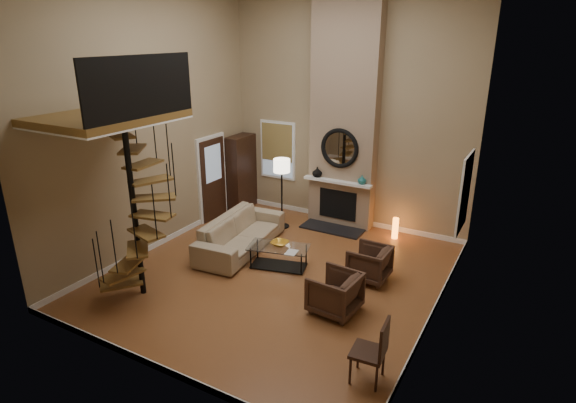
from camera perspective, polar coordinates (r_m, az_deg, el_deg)
The scene contains 32 objects.
ground at distance 9.39m, azimuth -1.21°, elevation -8.83°, with size 6.00×6.50×0.01m, color #A26334.
back_wall at distance 11.29m, azimuth 7.24°, elevation 10.78°, with size 6.00×0.02×5.50m, color #9A8663.
front_wall at distance 5.95m, azimuth -17.51°, elevation 1.86°, with size 6.00×0.02×5.50m, color #9A8663.
left_wall at distance 10.26m, azimuth -16.12°, elevation 9.26°, with size 0.02×6.50×5.50m, color #9A8663.
right_wall at distance 7.39m, azimuth 19.17°, elevation 5.07°, with size 0.02×6.50×5.50m, color #9A8663.
baseboard_back at distance 12.00m, azimuth 6.67°, elevation -2.02°, with size 6.00×0.02×0.12m, color white.
baseboard_front at distance 7.22m, azimuth -15.15°, elevation -18.87°, with size 6.00×0.02×0.12m, color white.
baseboard_left at distance 11.03m, azimuth -14.76°, elevation -4.59°, with size 0.02×6.50×0.12m, color white.
baseboard_right at distance 8.44m, azimuth 17.02°, elevation -12.84°, with size 0.02×6.50×0.12m, color white.
chimney_breast at distance 11.12m, azimuth 6.86°, elevation 10.65°, with size 1.60×0.38×5.50m, color #8B725A.
hearth at distance 11.44m, azimuth 5.35°, elevation -3.30°, with size 1.50×0.60×0.04m, color black.
firebox at distance 11.49m, azimuth 6.03°, elevation -0.37°, with size 0.95×0.02×0.72m, color black.
mantel at distance 11.23m, azimuth 5.97°, elevation 2.38°, with size 1.70×0.18×0.06m, color white.
mirror_frame at distance 11.07m, azimuth 6.24°, elevation 6.42°, with size 0.94×0.94×0.10m, color black.
mirror_disc at distance 11.08m, azimuth 6.27°, elevation 6.43°, with size 0.80×0.80×0.01m, color white.
vase_left at distance 11.44m, azimuth 3.55°, elevation 3.58°, with size 0.24×0.24×0.25m, color black.
vase_right at distance 11.02m, azimuth 8.94°, elevation 2.63°, with size 0.20×0.20×0.21m, color #1B6060.
window_back at distance 12.32m, azimuth -1.27°, elevation 6.33°, with size 1.02×0.06×1.52m.
window_right at distance 9.60m, azimuth 20.59°, elevation 1.15°, with size 0.06×1.02×1.52m.
entry_door at distance 11.92m, azimuth -9.12°, elevation 2.76°, with size 0.10×1.05×2.16m.
loft at distance 8.28m, azimuth -20.52°, elevation 9.85°, with size 1.70×2.20×1.09m.
spiral_stair at distance 8.44m, azimuth -18.14°, elevation 0.06°, with size 1.47×1.47×4.06m.
hutch at distance 12.63m, azimuth -5.72°, elevation 3.41°, with size 0.43×0.91×2.03m, color black.
sofa at distance 10.28m, azimuth -5.77°, elevation -3.78°, with size 2.49×0.97×0.73m, color tan.
armchair_near at distance 9.15m, azimuth 10.22°, elevation -7.43°, with size 0.71×0.73×0.67m, color #452C1F.
armchair_far at distance 8.09m, azimuth 6.13°, elevation -11.06°, with size 0.76×0.78×0.71m, color #452C1F.
coffee_table at distance 9.54m, azimuth -1.14°, elevation -6.37°, with size 1.32×0.89×0.45m.
bowl at distance 9.49m, azimuth -1.00°, elevation -5.10°, with size 0.34×0.34×0.09m, color gold.
book at distance 9.19m, azimuth 0.27°, elevation -6.20°, with size 0.21×0.28×0.03m, color gray.
floor_lamp at distance 11.10m, azimuth -0.77°, elevation 3.70°, with size 0.39×0.39×1.71m.
accent_lamp at distance 11.11m, azimuth 12.85°, elevation -3.17°, with size 0.14×0.14×0.49m, color orange.
side_chair at distance 6.66m, azimuth 10.45°, elevation -17.12°, with size 0.47×0.47×0.96m.
Camera 1 is at (4.21, -7.08, 4.49)m, focal length 29.38 mm.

